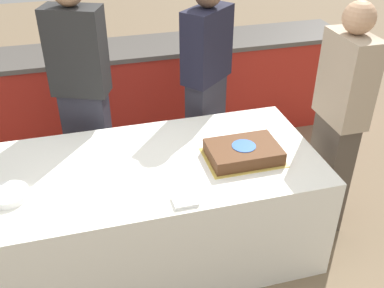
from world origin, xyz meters
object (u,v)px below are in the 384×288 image
Objects in this scene: plate_stack at (9,195)px; person_seated_right at (338,121)px; person_cutting_cake at (206,88)px; cake at (243,152)px; person_standing_back at (83,96)px.

person_seated_right is (2.09, 0.12, 0.09)m from plate_stack.
person_cutting_cake is 1.01m from person_seated_right.
person_cutting_cake is at bearing 31.20° from plate_stack.
cake is 2.19× the size of plate_stack.
person_standing_back reaches higher than plate_stack.
person_cutting_cake reaches higher than person_seated_right.
plate_stack is at bearing 83.28° from person_standing_back.
cake is 1.39m from plate_stack.
cake is 0.81m from person_cutting_cake.
cake is 0.29× the size of person_seated_right.
person_cutting_cake is at bearing -135.80° from person_seated_right.
plate_stack is at bearing -9.29° from person_cutting_cake.
plate_stack is 0.13× the size of person_seated_right.
plate_stack is at bearing -178.74° from cake.
person_standing_back is (-0.92, 0.00, 0.05)m from person_cutting_cake.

